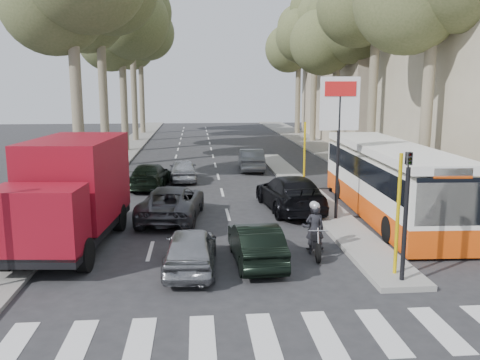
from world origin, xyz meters
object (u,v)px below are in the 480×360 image
(silver_hatchback, at_px, (191,249))
(dark_hatchback, at_px, (256,243))
(red_truck, at_px, (71,191))
(motorcycle, at_px, (314,229))
(city_bus, at_px, (388,178))

(silver_hatchback, relative_size, dark_hatchback, 0.99)
(red_truck, height_order, motorcycle, red_truck)
(dark_hatchback, height_order, motorcycle, motorcycle)
(silver_hatchback, xyz_separation_m, motorcycle, (3.89, 1.16, 0.15))
(red_truck, relative_size, city_bus, 0.60)
(silver_hatchback, height_order, motorcycle, motorcycle)
(red_truck, bearing_deg, silver_hatchback, -28.65)
(motorcycle, bearing_deg, dark_hatchback, -154.92)
(dark_hatchback, relative_size, red_truck, 0.55)
(motorcycle, bearing_deg, red_truck, 173.99)
(red_truck, xyz_separation_m, city_bus, (11.87, 2.98, -0.30))
(silver_hatchback, bearing_deg, motorcycle, -160.62)
(silver_hatchback, bearing_deg, city_bus, -142.20)
(motorcycle, bearing_deg, city_bus, 51.82)
(dark_hatchback, bearing_deg, city_bus, -142.53)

